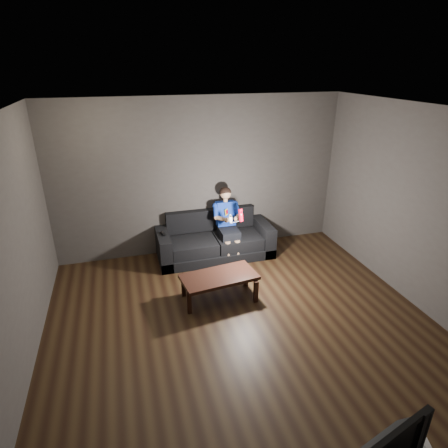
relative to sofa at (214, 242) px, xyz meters
name	(u,v)px	position (x,y,z in m)	size (l,w,h in m)	color
floor	(246,333)	(-0.15, -2.16, -0.25)	(5.00, 5.00, 0.00)	black
back_wall	(200,177)	(-0.15, 0.34, 1.10)	(5.00, 0.04, 2.70)	#403B38
front_wall	(403,428)	(-0.15, -4.66, 1.10)	(5.00, 0.04, 2.70)	#403B38
left_wall	(4,268)	(-2.65, -2.16, 1.10)	(0.04, 5.00, 2.70)	#403B38
right_wall	(430,215)	(2.35, -2.16, 1.10)	(0.04, 5.00, 2.70)	#403B38
ceiling	(252,114)	(-0.15, -2.16, 2.45)	(5.00, 5.00, 0.02)	beige
sofa	(214,242)	(0.00, 0.00, 0.00)	(1.99, 0.86, 0.77)	black
child	(227,218)	(0.23, -0.04, 0.45)	(0.48, 0.59, 1.18)	black
wii_remote_red	(241,215)	(0.32, -0.50, 0.67)	(0.07, 0.09, 0.21)	red
nunchuk_white	(231,219)	(0.15, -0.49, 0.62)	(0.06, 0.09, 0.16)	silver
wii_remote_black	(163,234)	(-0.90, -0.07, 0.31)	(0.07, 0.16, 0.03)	black
coffee_table	(219,279)	(-0.27, -1.33, 0.08)	(1.12, 0.66, 0.39)	black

